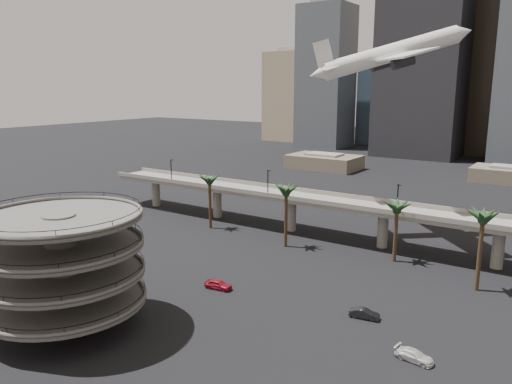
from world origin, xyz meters
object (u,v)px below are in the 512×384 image
Objects in this scene: car_b at (364,314)px; airborne_jet at (391,54)px; parking_ramp at (62,260)px; car_a at (218,284)px; car_c at (414,356)px; overpass at (335,206)px.

airborne_jet is at bearing 7.46° from car_b.
parking_ramp is 4.74× the size of car_a.
car_b is 12.06m from car_c.
car_b is at bearing 37.54° from parking_ramp.
overpass reaches higher than car_c.
car_b is at bearing 58.76° from car_c.
car_b reaches higher than car_c.
airborne_jet is 61.75m from car_b.
parking_ramp is 0.17× the size of overpass.
car_c is at bearing -107.87° from airborne_jet.
airborne_jet is (6.36, 12.28, 32.66)m from overpass.
overpass is 50.98m from car_c.
car_a is at bearing 90.12° from car_c.
car_c is (33.81, -3.96, -0.10)m from car_a.
car_b is at bearing -90.45° from car_a.
car_b is at bearing -58.19° from overpass.
car_a is at bearing -95.80° from overpass.
overpass reaches higher than car_a.
car_b is (33.59, 25.81, -9.12)m from parking_ramp.
overpass is 35.47m from airborne_jet.
overpass is at bearing 21.90° from car_b.
overpass is at bearing 43.33° from car_c.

